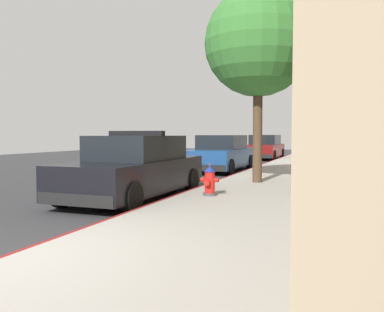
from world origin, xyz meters
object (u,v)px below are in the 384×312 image
Objects in this scene: parked_car_dark_far at (265,148)px; street_tree at (258,43)px; fire_hydrant at (210,181)px; police_cruiser at (135,168)px; parked_car_silver_ahead at (222,154)px.

street_tree is at bearing -80.30° from parked_car_dark_far.
fire_hydrant is 4.89m from street_tree.
police_cruiser is 6.37× the size of fire_hydrant.
police_cruiser is at bearing -88.80° from parked_car_silver_ahead.
street_tree is (2.41, 3.16, 3.55)m from police_cruiser.
street_tree reaches higher than parked_car_dark_far.
parked_car_silver_ahead is 0.84× the size of street_tree.
parked_car_silver_ahead is 8.21m from fire_hydrant.
parked_car_silver_ahead reaches higher than fire_hydrant.
parked_car_dark_far is at bearing 88.91° from parked_car_silver_ahead.
police_cruiser is at bearing -127.29° from street_tree.
fire_hydrant is (1.90, 0.12, -0.24)m from police_cruiser.
street_tree is at bearing 52.71° from police_cruiser.
parked_car_silver_ahead is at bearing 117.71° from street_tree.
parked_car_dark_far is (0.01, 17.21, -0.00)m from police_cruiser.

